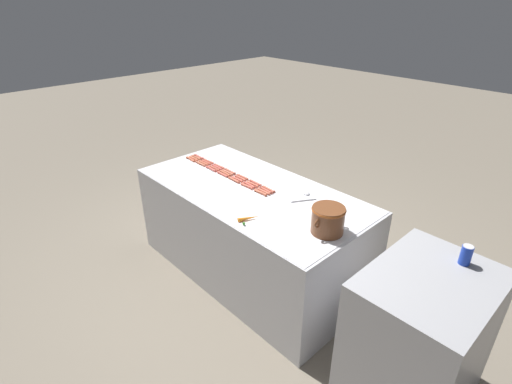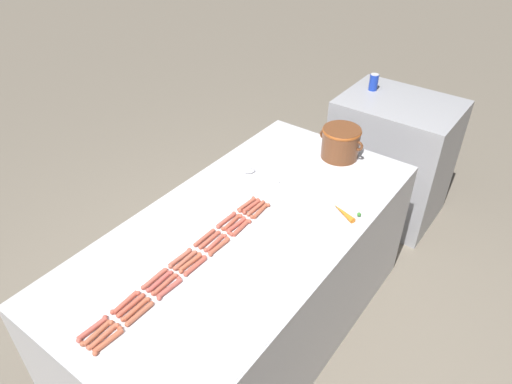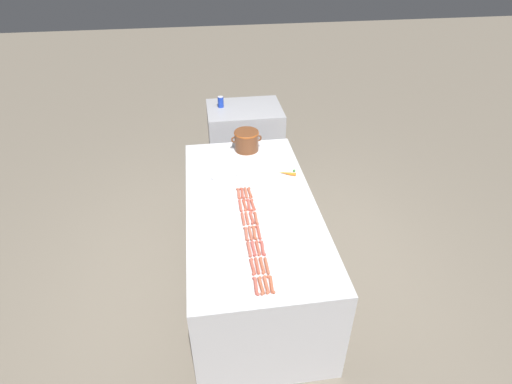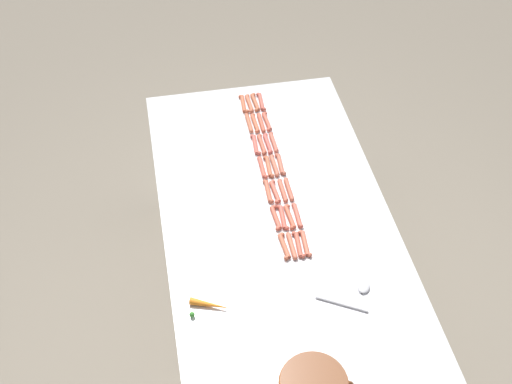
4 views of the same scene
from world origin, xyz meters
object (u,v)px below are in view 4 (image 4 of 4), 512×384
(hot_dog_24, at_px, (262,167))
(hot_dog_26, at_px, (276,218))
(hot_dog_9, at_px, (268,144))
(hot_dog_25, at_px, (268,191))
(hot_dog_10, at_px, (274,166))
(hot_dog_21, at_px, (243,104))
(hot_dog_0, at_px, (261,102))
(hot_dog_4, at_px, (289,189))
(hot_dog_2, at_px, (274,143))
(hot_dog_19, at_px, (283,217))
(hot_dog_20, at_px, (292,246))
(hot_dog_6, at_px, (305,243))
(hot_dog_8, at_px, (261,123))
(hot_dog_13, at_px, (298,245))
(hot_dog_12, at_px, (290,217))
(carrot, at_px, (209,305))
(hot_dog_1, at_px, (267,122))
(hot_dog_7, at_px, (255,102))
(hot_dog_17, at_px, (269,167))
(hot_dog_16, at_px, (262,144))
(hot_dog_3, at_px, (280,164))
(hot_dog_22, at_px, (249,123))
(hot_dog_5, at_px, (297,215))
(hot_dog_11, at_px, (283,191))
(hot_dog_15, at_px, (255,123))
(hot_dog_18, at_px, (275,192))
(hot_dog_23, at_px, (255,145))
(hot_dog_27, at_px, (284,246))
(serving_spoon, at_px, (357,292))

(hot_dog_24, distance_m, hot_dog_26, 0.34)
(hot_dog_9, height_order, hot_dog_25, same)
(hot_dog_10, bearing_deg, hot_dog_21, -82.56)
(hot_dog_0, xyz_separation_m, hot_dog_4, (-0.00, 0.68, 0.00))
(hot_dog_2, height_order, hot_dog_24, same)
(hot_dog_19, distance_m, hot_dog_20, 0.17)
(hot_dog_9, relative_size, hot_dog_24, 1.00)
(hot_dog_6, bearing_deg, hot_dog_8, -87.88)
(hot_dog_9, xyz_separation_m, hot_dog_13, (0.00, 0.68, 0.00))
(hot_dog_8, xyz_separation_m, hot_dog_12, (0.00, 0.68, 0.00))
(hot_dog_4, relative_size, carrot, 0.90)
(hot_dog_21, bearing_deg, hot_dog_20, 91.99)
(hot_dog_13, distance_m, hot_dog_21, 1.03)
(hot_dog_1, bearing_deg, hot_dog_7, -79.85)
(hot_dog_6, xyz_separation_m, hot_dog_13, (0.03, 0.00, 0.00))
(hot_dog_8, bearing_deg, hot_dog_17, 85.16)
(hot_dog_16, bearing_deg, hot_dog_3, 111.02)
(hot_dog_9, height_order, hot_dog_22, same)
(carrot, bearing_deg, hot_dog_24, -115.87)
(hot_dog_5, distance_m, hot_dog_11, 0.17)
(hot_dog_15, distance_m, hot_dog_26, 0.68)
(hot_dog_4, relative_size, hot_dog_18, 1.00)
(hot_dog_2, relative_size, hot_dog_10, 1.00)
(hot_dog_0, relative_size, hot_dog_6, 1.00)
(hot_dog_5, distance_m, hot_dog_23, 0.52)
(hot_dog_20, bearing_deg, hot_dog_18, -89.39)
(hot_dog_6, distance_m, hot_dog_9, 0.68)
(hot_dog_13, bearing_deg, hot_dog_5, -101.55)
(hot_dog_11, bearing_deg, hot_dog_9, -89.54)
(hot_dog_18, bearing_deg, hot_dog_1, -97.15)
(hot_dog_1, distance_m, hot_dog_19, 0.69)
(hot_dog_25, bearing_deg, hot_dog_27, 90.35)
(hot_dog_0, distance_m, hot_dog_18, 0.69)
(hot_dog_1, distance_m, hot_dog_17, 0.35)
(hot_dog_6, distance_m, hot_dog_10, 0.52)
(hot_dog_2, relative_size, hot_dog_21, 1.00)
(hot_dog_16, height_order, hot_dog_26, same)
(hot_dog_11, xyz_separation_m, hot_dog_26, (0.07, 0.16, 0.00))
(hot_dog_11, xyz_separation_m, hot_dog_18, (0.04, 0.00, 0.00))
(hot_dog_1, xyz_separation_m, hot_dog_19, (0.06, 0.68, 0.00))
(hot_dog_10, height_order, hot_dog_16, same)
(hot_dog_11, height_order, hot_dog_17, same)
(hot_dog_5, xyz_separation_m, serving_spoon, (-0.14, 0.47, -0.00))
(hot_dog_9, xyz_separation_m, hot_dog_26, (0.07, 0.51, 0.00))
(hot_dog_23, bearing_deg, hot_dog_18, 94.91)
(hot_dog_2, distance_m, hot_dog_4, 0.34)
(hot_dog_10, relative_size, serving_spoon, 0.62)
(hot_dog_2, height_order, hot_dog_26, same)
(hot_dog_4, bearing_deg, hot_dog_2, -89.55)
(hot_dog_7, height_order, hot_dog_11, same)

